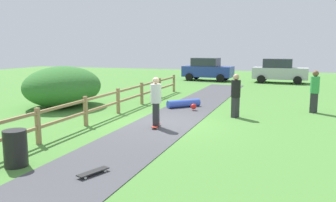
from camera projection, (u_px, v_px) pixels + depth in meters
ground_plane at (164, 124)px, 13.18m from camera, size 60.00×60.00×0.00m
asphalt_path at (164, 123)px, 13.18m from camera, size 2.40×28.00×0.02m
wooden_fence at (103, 103)px, 13.92m from camera, size 0.12×18.12×1.10m
bush_large at (63, 87)px, 16.78m from camera, size 3.43×4.11×1.95m
trash_bin at (15, 148)px, 8.44m from camera, size 0.56×0.56×0.90m
skater_riding at (156, 100)px, 12.35m from camera, size 0.45×0.82×1.80m
skater_fallen at (184, 104)px, 16.54m from camera, size 1.52×1.52×0.36m
skateboard_loose at (93, 172)px, 7.87m from camera, size 0.46×0.82×0.08m
bystander_black at (236, 94)px, 14.20m from camera, size 0.51×0.51×1.79m
bystander_green at (315, 89)px, 15.19m from camera, size 0.52×0.52×1.86m
parked_car_blue at (207, 69)px, 29.70m from camera, size 4.33×2.27×1.92m
parked_car_silver at (279, 71)px, 27.78m from camera, size 4.25×2.11×1.92m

